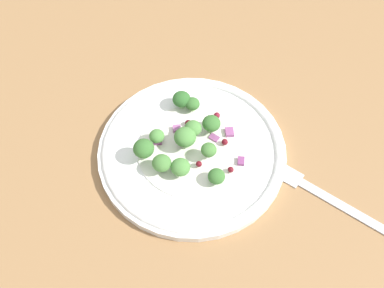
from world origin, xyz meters
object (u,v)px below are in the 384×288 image
Objects in this scene: broccoli_floret_2 at (211,124)px; fork at (331,199)px; broccoli_floret_1 at (181,167)px; broccoli_floret_0 at (207,151)px; plate at (192,151)px.

broccoli_floret_2 reaches higher than fork.
broccoli_floret_1 is at bearing 133.90° from broccoli_floret_2.
fork is at bearing -123.66° from broccoli_floret_0.
fork is at bearing -137.73° from broccoli_floret_2.
fork is at bearing -114.08° from broccoli_floret_1.
plate is 1.68× the size of fork.
plate is 9.85× the size of broccoli_floret_1.
broccoli_floret_2 is at bearing 42.27° from fork.
broccoli_floret_2 is 18.69cm from fork.
broccoli_floret_1 is at bearing 109.61° from broccoli_floret_0.
broccoli_floret_0 is 0.84× the size of broccoli_floret_2.
broccoli_floret_2 is (4.15, -1.86, -0.19)cm from broccoli_floret_0.
plate reaches higher than fork.
broccoli_floret_1 is 0.17× the size of fork.
broccoli_floret_2 is (5.54, -5.76, 0.21)cm from broccoli_floret_1.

